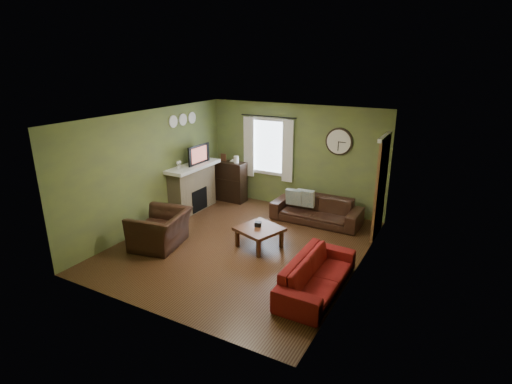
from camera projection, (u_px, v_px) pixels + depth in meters
The scene contains 31 objects.
floor at pixel (242, 245), 8.13m from camera, with size 4.60×5.20×0.00m, color #422716.
ceiling at pixel (241, 117), 7.30m from camera, with size 4.60×5.20×0.00m, color white.
wall_left at pixel (152, 170), 8.76m from camera, with size 0.00×5.20×2.60m, color #606F39.
wall_right at pixel (360, 205), 6.67m from camera, with size 0.00×5.20×2.60m, color #606F39.
wall_back at pixel (295, 157), 9.88m from camera, with size 4.60×0.00×2.60m, color #606F39.
wall_front at pixel (147, 234), 5.55m from camera, with size 4.60×0.00×2.60m, color #606F39.
fireplace at pixel (193, 189), 9.87m from camera, with size 0.40×1.40×1.10m, color tan.
firebox at pixel (199, 200), 9.86m from camera, with size 0.04×0.60×0.55m, color black.
mantel at pixel (192, 166), 9.67m from camera, with size 0.58×1.60×0.08m, color white.
tv at pixel (196, 156), 9.71m from camera, with size 0.60×0.08×0.35m, color black.
tv_screen at pixel (199, 155), 9.66m from camera, with size 0.02×0.62×0.36m, color #994C3F.
medallion_left at pixel (173, 122), 9.12m from camera, with size 0.28×0.28×0.03m, color white.
medallion_mid at pixel (183, 120), 9.41m from camera, with size 0.28×0.28×0.03m, color white.
medallion_right at pixel (192, 118), 9.70m from camera, with size 0.28×0.28×0.03m, color white.
window_pane at pixel (270, 146), 10.12m from camera, with size 1.00×0.02×1.30m, color silver, non-canonical shape.
curtain_rod at pixel (268, 116), 9.79m from camera, with size 0.03×0.03×1.50m, color black.
curtain_left at pixel (249, 147), 10.30m from camera, with size 0.28×0.04×1.55m, color white.
curtain_right at pixel (288, 151), 9.80m from camera, with size 0.28×0.04×1.55m, color white.
wall_clock at pixel (339, 142), 9.18m from camera, with size 0.64×0.06×0.64m, color white, non-canonical shape.
door at pixel (381, 188), 8.30m from camera, with size 0.05×0.90×2.10m, color brown.
bookshelf at pixel (229, 181), 10.57m from camera, with size 0.89×0.38×1.06m, color black, non-canonical shape.
book at pixel (231, 164), 10.53m from camera, with size 0.18×0.25×0.02m, color #4F2B1A.
sofa_brown at pixel (316, 210), 9.22m from camera, with size 2.05×0.80×0.60m, color black.
pillow_left at pixel (306, 198), 9.23m from camera, with size 0.41×0.12×0.41m, color gray.
pillow_right at pixel (294, 197), 9.30m from camera, with size 0.37×0.11×0.37m, color gray.
sofa_red at pixel (317, 274), 6.49m from camera, with size 1.93×0.75×0.56m, color maroon.
armchair at pixel (160, 229), 8.02m from camera, with size 1.11×0.97×0.72m, color black.
coffee_table at pixel (259, 237), 8.01m from camera, with size 0.79×0.79×0.42m, color #4F2B1A, non-canonical shape.
tissue_box at pixel (258, 227), 8.02m from camera, with size 0.12×0.12×0.09m, color black.
wine_glass_a at pixel (178, 166), 9.15m from camera, with size 0.07×0.07×0.21m, color white, non-canonical shape.
wine_glass_b at pixel (180, 165), 9.21m from camera, with size 0.07×0.07×0.20m, color white, non-canonical shape.
Camera 1 is at (3.78, -6.33, 3.62)m, focal length 28.00 mm.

